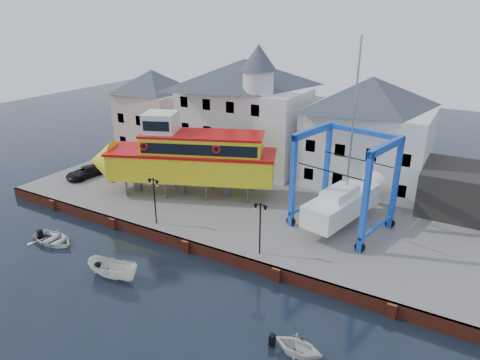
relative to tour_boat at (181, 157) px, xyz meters
The scene contains 15 objects.
ground 10.97m from the tour_boat, 51.68° to the right, with size 140.00×140.00×0.00m, color black.
hardstanding 8.17m from the tour_boat, 28.23° to the left, with size 44.00×22.00×1.00m, color slate.
quay_wall 10.68m from the tour_boat, 51.30° to the right, with size 44.00×0.47×1.00m.
building_pink 15.77m from the tour_boat, 139.18° to the left, with size 8.00×7.00×10.30m.
building_white_main 11.03m from the tour_boat, 83.40° to the left, with size 14.00×8.30×14.00m.
building_white_right 18.93m from the tour_boat, 36.74° to the left, with size 12.00×8.00×11.20m.
shed_dark 26.83m from the tour_boat, 20.28° to the left, with size 8.00×7.00×4.00m, color #272623.
lamp_post_left 6.89m from the tour_boat, 72.12° to the right, with size 1.12×0.32×4.20m.
lamp_post_right 13.77m from the tour_boat, 28.32° to the right, with size 1.12×0.32×4.20m.
tour_boat is the anchor object (origin of this frame).
travel_lift 16.38m from the tour_boat, ahead, with size 8.26×10.57×15.48m.
van 12.47m from the tour_boat, behind, with size 1.97×4.27×1.19m, color black.
motorboat_a 14.64m from the tour_boat, 74.29° to the right, with size 1.58×4.19×1.62m, color white.
motorboat_c 23.34m from the tour_boat, 36.97° to the right, with size 2.52×2.92×1.54m, color white.
motorboat_d 13.75m from the tour_boat, 110.33° to the right, with size 2.98×4.18×0.87m, color white.
Camera 1 is at (18.57, -23.88, 18.02)m, focal length 32.00 mm.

